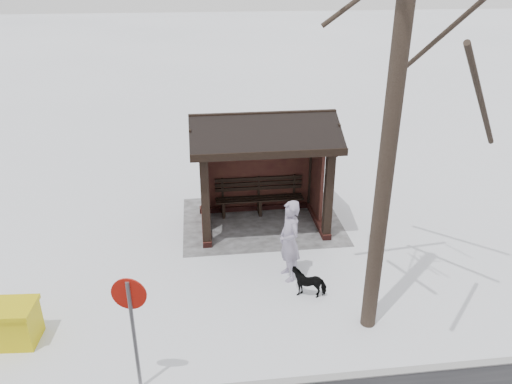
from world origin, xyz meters
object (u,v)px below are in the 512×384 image
bus_shelter (262,146)px  pedestrian (289,241)px  dog (309,281)px  road_sign (131,311)px  grit_bin (9,324)px

bus_shelter → pedestrian: (-0.25, 2.63, -1.23)m
bus_shelter → dog: bus_shelter is taller
road_sign → grit_bin: bearing=-17.8°
dog → road_sign: bearing=-43.4°
pedestrian → grit_bin: (5.45, 1.41, -0.53)m
dog → bus_shelter: bearing=-156.8°
dog → grit_bin: (5.76, 0.76, 0.09)m
pedestrian → grit_bin: bearing=-87.9°
grit_bin → road_sign: bearing=154.5°
pedestrian → road_sign: bearing=-59.2°
pedestrian → grit_bin: size_ratio=1.72×
pedestrian → road_sign: 4.15m
grit_bin → road_sign: (-2.46, 1.40, 1.16)m
pedestrian → road_sign: (2.99, 2.81, 0.64)m
bus_shelter → pedestrian: size_ratio=1.93×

